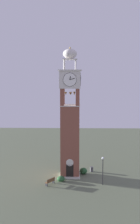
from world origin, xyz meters
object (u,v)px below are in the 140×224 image
at_px(clock_tower, 70,123).
at_px(lamp_post, 103,166).
at_px(park_bench, 50,181).
at_px(trash_bin, 92,169).

xyz_separation_m(clock_tower, lamp_post, (4.73, -3.46, -5.50)).
xyz_separation_m(park_bench, trash_bin, (6.20, 5.57, -0.08)).
height_order(park_bench, lamp_post, lamp_post).
bearing_deg(trash_bin, clock_tower, -151.27).
distance_m(clock_tower, park_bench, 9.07).
height_order(park_bench, trash_bin, park_bench).
xyz_separation_m(lamp_post, trash_bin, (-1.27, 5.36, -2.40)).
relative_size(clock_tower, lamp_post, 4.83).
xyz_separation_m(park_bench, lamp_post, (7.47, 0.21, 2.32)).
bearing_deg(clock_tower, park_bench, -126.70).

